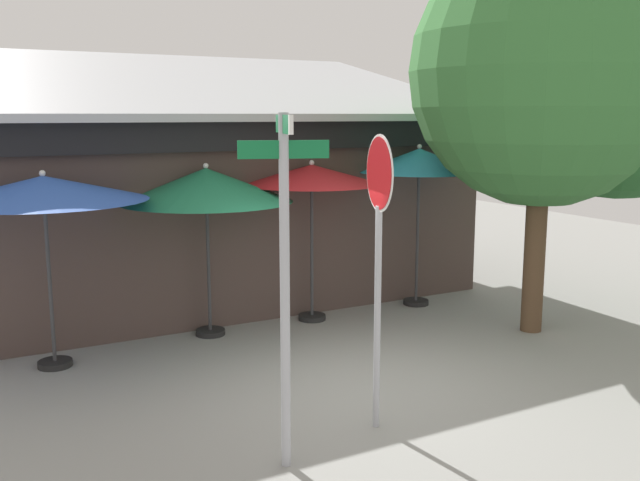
% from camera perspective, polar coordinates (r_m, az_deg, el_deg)
% --- Properties ---
extents(ground_plane, '(28.00, 28.00, 0.10)m').
position_cam_1_polar(ground_plane, '(9.06, 3.98, -11.49)').
color(ground_plane, gray).
extents(cafe_building, '(9.40, 5.98, 4.55)m').
position_cam_1_polar(cafe_building, '(13.66, -9.66, 3.49)').
color(cafe_building, '#473833').
rests_on(cafe_building, ground).
extents(street_sign_post, '(0.78, 0.83, 3.29)m').
position_cam_1_polar(street_sign_post, '(6.42, -2.83, -1.59)').
color(street_sign_post, '#A8AAB2').
rests_on(street_sign_post, ground).
extents(stop_sign, '(0.20, 0.76, 3.08)m').
position_cam_1_polar(stop_sign, '(7.25, 4.71, 1.08)').
color(stop_sign, '#A8AAB2').
rests_on(stop_sign, ground).
extents(patio_umbrella_royal_blue_left, '(2.60, 2.60, 2.58)m').
position_cam_1_polar(patio_umbrella_royal_blue_left, '(9.66, -21.20, 3.79)').
color(patio_umbrella_royal_blue_left, black).
rests_on(patio_umbrella_royal_blue_left, ground).
extents(patio_umbrella_forest_green_center, '(2.52, 2.52, 2.58)m').
position_cam_1_polar(patio_umbrella_forest_green_center, '(10.52, -9.06, 4.33)').
color(patio_umbrella_forest_green_center, black).
rests_on(patio_umbrella_forest_green_center, ground).
extents(patio_umbrella_crimson_right, '(2.20, 2.20, 2.57)m').
position_cam_1_polar(patio_umbrella_crimson_right, '(11.18, -0.66, 5.15)').
color(patio_umbrella_crimson_right, black).
rests_on(patio_umbrella_crimson_right, ground).
extents(patio_umbrella_teal_far_right, '(2.05, 2.05, 2.78)m').
position_cam_1_polar(patio_umbrella_teal_far_right, '(12.22, 7.92, 6.23)').
color(patio_umbrella_teal_far_right, black).
rests_on(patio_umbrella_teal_far_right, ground).
extents(shade_tree, '(4.49, 3.91, 5.83)m').
position_cam_1_polar(shade_tree, '(11.18, 19.11, 11.96)').
color(shade_tree, brown).
rests_on(shade_tree, ground).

